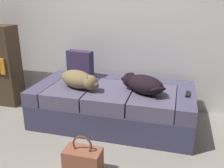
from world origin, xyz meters
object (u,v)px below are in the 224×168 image
throw_pillow (80,64)px  dog_dark (142,84)px  couch (113,105)px  handbag (83,161)px  tv_remote (188,94)px  dog_tan (79,80)px

throw_pillow → dog_dark: bearing=-22.7°
couch → handbag: 0.99m
tv_remote → handbag: tv_remote is taller
couch → throw_pillow: bearing=152.8°
dog_tan → dog_dark: dog_dark is taller
tv_remote → handbag: 1.31m
dog_tan → dog_dark: (0.72, 0.05, 0.00)m
couch → dog_dark: size_ratio=3.28×
dog_dark → handbag: dog_dark is taller
tv_remote → throw_pillow: throw_pillow is taller
couch → handbag: (-0.01, -0.98, -0.10)m
couch → handbag: couch is taller
couch → handbag: size_ratio=4.91×
dog_dark → throw_pillow: bearing=157.3°
dog_tan → throw_pillow: (-0.15, 0.41, 0.07)m
dog_dark → handbag: bearing=-112.1°
couch → dog_dark: bearing=-15.5°
couch → throw_pillow: 0.71m
couch → dog_dark: (0.35, -0.10, 0.34)m
dog_tan → tv_remote: bearing=4.9°
couch → handbag: bearing=-90.3°
tv_remote → throw_pillow: (-1.36, 0.31, 0.16)m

